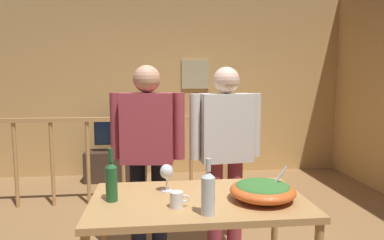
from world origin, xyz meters
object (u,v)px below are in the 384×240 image
Objects in this scene: stair_railing at (126,149)px; person_standing_right at (226,144)px; wine_glass at (167,173)px; person_standing_left at (148,145)px; tv_console at (117,165)px; serving_table at (198,209)px; framed_picture at (195,74)px; flat_screen_tv at (115,133)px; wine_bottle_green at (111,180)px; salad_bowl at (263,190)px; mug_white at (177,200)px; wine_bottle_clear at (208,192)px.

person_standing_right reaches higher than stair_railing.
wine_glass is 0.61m from person_standing_left.
stair_railing is at bearing -77.18° from tv_console.
framed_picture is at bearing 83.54° from serving_table.
tv_console is at bearing -166.64° from framed_picture.
person_standing_right is (-0.05, -2.60, -0.62)m from framed_picture.
person_standing_left is at bearing -77.47° from tv_console.
serving_table reaches higher than tv_console.
wine_bottle_green is (0.30, -3.02, 0.17)m from flat_screen_tv.
flat_screen_tv is 2.57m from person_standing_right.
wine_glass is 0.11× the size of person_standing_left.
wine_glass reaches higher than serving_table.
salad_bowl reaches higher than mug_white.
salad_bowl is 0.63m from wine_glass.
person_standing_left reaches higher than tv_console.
stair_railing is at bearing 102.44° from wine_glass.
framed_picture is 0.75× the size of flat_screen_tv.
salad_bowl is (1.23, -3.11, 0.10)m from flat_screen_tv.
wine_bottle_clear is at bearing -75.43° from flat_screen_tv.
mug_white is (-0.54, -0.07, -0.02)m from salad_bowl.
wine_bottle_green is (-0.55, 0.28, -0.00)m from wine_bottle_clear.
framed_picture is 1.37× the size of wine_bottle_green.
framed_picture is 3.51m from salad_bowl.
wine_glass is 1.60× the size of mug_white.
wine_bottle_clear is (0.02, -0.28, 0.20)m from serving_table.
framed_picture is 0.50× the size of tv_console.
salad_bowl reaches higher than tv_console.
mug_white is at bearing -21.23° from wine_bottle_green.
framed_picture reaches higher than wine_bottle_green.
wine_bottle_green is (0.30, -3.05, 0.66)m from tv_console.
stair_railing is at bearing 92.03° from wine_bottle_green.
person_standing_left reaches higher than wine_glass.
person_standing_right is (0.94, -1.29, 0.28)m from stair_railing.
salad_bowl reaches higher than wine_glass.
framed_picture is 3.71m from wine_bottle_clear.
stair_railing is 1.02m from flat_screen_tv.
serving_table is at bearing -39.16° from wine_glass.
wine_bottle_green reaches higher than flat_screen_tv.
serving_table is at bearing 168.63° from salad_bowl.
wine_glass is at bearing 24.12° from wine_bottle_green.
person_standing_left reaches higher than mug_white.
framed_picture is 1.53m from flat_screen_tv.
salad_bowl is at bearing 7.29° from mug_white.
tv_console is 3.14m from wine_bottle_green.
serving_table is 3.31× the size of salad_bowl.
mug_white is 0.07× the size of person_standing_left.
tv_console is at bearing 111.44° from salad_bowl.
mug_white is 0.93m from person_standing_left.
person_standing_right reaches higher than wine_bottle_green.
person_standing_left is 0.66m from person_standing_right.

